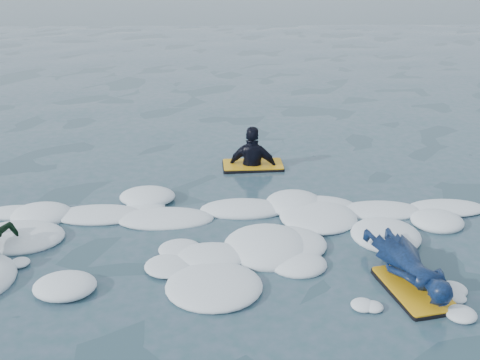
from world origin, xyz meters
name	(u,v)px	position (x,y,z in m)	size (l,w,h in m)	color
ground	(202,268)	(0.00, 0.00, 0.00)	(120.00, 120.00, 0.00)	#18343B
foam_band	(204,230)	(0.00, 1.03, 0.00)	(12.00, 3.10, 0.30)	white
prone_woman_unit	(410,267)	(2.51, -0.42, 0.22)	(0.96, 1.74, 0.43)	black
waiting_rider_unit	(253,170)	(0.81, 3.45, -0.03)	(1.10, 0.64, 1.62)	black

